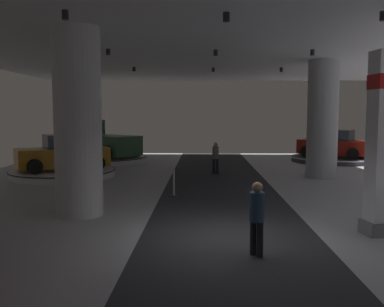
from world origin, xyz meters
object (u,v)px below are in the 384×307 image
object	(u,v)px
display_car_deep_right	(334,145)
pickup_truck_deep_left	(99,141)
column_right	(323,119)
display_platform_far_left	(63,173)
column_left	(78,123)
display_platform_deep_right	(333,159)
display_car_far_left	(63,154)
visitor_walking_far	(216,156)
display_platform_deep_left	(102,158)
visitor_walking_near	(257,214)

from	to	relation	value
display_car_deep_right	pickup_truck_deep_left	size ratio (longest dim) A/B	0.82
column_right	display_platform_far_left	bearing A→B (deg)	-179.77
column_left	display_platform_deep_right	xyz separation A→B (m)	(11.94, 14.41, -2.58)
column_left	display_car_deep_right	bearing A→B (deg)	50.25
display_car_far_left	visitor_walking_far	xyz separation A→B (m)	(7.37, 1.19, -0.18)
column_left	display_platform_far_left	world-z (taller)	column_left
column_right	visitor_walking_far	distance (m)	5.45
display_car_deep_right	pickup_truck_deep_left	world-z (taller)	pickup_truck_deep_left
display_platform_deep_left	pickup_truck_deep_left	distance (m)	1.12
column_left	visitor_walking_near	xyz separation A→B (m)	(4.81, -3.55, -1.84)
column_right	display_platform_deep_left	world-z (taller)	column_right
display_platform_far_left	display_car_far_left	world-z (taller)	display_car_far_left
column_left	display_platform_deep_right	size ratio (longest dim) A/B	1.04
display_platform_deep_right	visitor_walking_near	world-z (taller)	visitor_walking_near
display_car_far_left	column_left	bearing A→B (deg)	-68.38
pickup_truck_deep_left	display_car_far_left	distance (m)	6.74
column_right	visitor_walking_near	world-z (taller)	column_right
column_left	visitor_walking_near	bearing A→B (deg)	-36.45
display_platform_deep_right	visitor_walking_far	world-z (taller)	visitor_walking_far
display_car_far_left	column_right	bearing A→B (deg)	0.16
column_left	visitor_walking_far	world-z (taller)	column_left
display_platform_far_left	visitor_walking_near	xyz separation A→B (m)	(7.89, -11.23, 0.73)
display_car_deep_right	column_left	bearing A→B (deg)	-129.75
column_right	pickup_truck_deep_left	bearing A→B (deg)	151.41
display_platform_deep_left	visitor_walking_far	distance (m)	8.89
display_platform_far_left	display_car_far_left	distance (m)	0.91
display_platform_far_left	column_left	bearing A→B (deg)	-68.17
pickup_truck_deep_left	display_car_far_left	world-z (taller)	pickup_truck_deep_left
column_left	pickup_truck_deep_left	size ratio (longest dim) A/B	1.01
visitor_walking_far	display_car_deep_right	bearing A→B (deg)	35.79
column_left	display_car_far_left	xyz separation A→B (m)	(-3.05, 7.69, -1.66)
column_right	column_left	xyz separation A→B (m)	(-9.31, -7.73, 0.00)
column_right	display_platform_far_left	size ratio (longest dim) A/B	1.10
display_platform_deep_left	display_car_far_left	world-z (taller)	display_car_far_left
column_right	display_platform_deep_left	bearing A→B (deg)	151.64
display_car_deep_right	display_platform_deep_left	size ratio (longest dim) A/B	0.79
display_platform_deep_right	display_car_deep_right	world-z (taller)	display_car_deep_right
display_car_far_left	visitor_walking_near	distance (m)	13.72
display_car_deep_right	visitor_walking_near	world-z (taller)	display_car_deep_right
pickup_truck_deep_left	visitor_walking_far	distance (m)	9.19
visitor_walking_near	visitor_walking_far	size ratio (longest dim) A/B	1.00
visitor_walking_near	display_car_far_left	bearing A→B (deg)	124.95
display_car_far_left	visitor_walking_near	size ratio (longest dim) A/B	2.85
display_platform_deep_right	column_right	bearing A→B (deg)	-111.48
display_car_far_left	visitor_walking_far	size ratio (longest dim) A/B	2.85
column_right	display_platform_far_left	xyz separation A→B (m)	(-12.39, -0.05, -2.57)
column_left	display_platform_deep_left	bearing A→B (deg)	100.90
display_platform_deep_right	display_platform_deep_left	size ratio (longest dim) A/B	0.93
column_right	display_car_deep_right	world-z (taller)	column_right
display_platform_deep_right	pickup_truck_deep_left	bearing A→B (deg)	179.90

